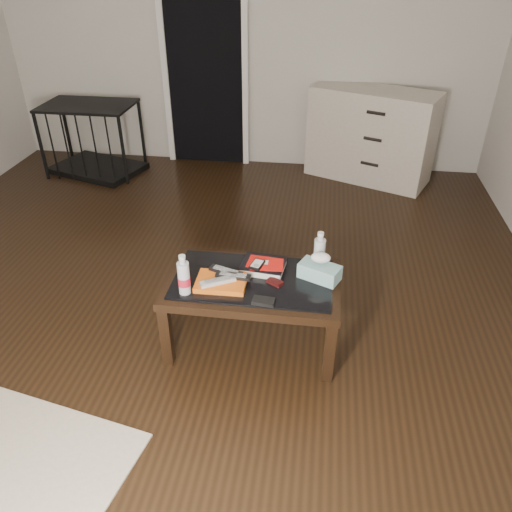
{
  "coord_description": "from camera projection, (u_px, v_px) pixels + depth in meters",
  "views": [
    {
      "loc": [
        0.86,
        -2.75,
        2.1
      ],
      "look_at": [
        0.52,
        -0.33,
        0.55
      ],
      "focal_mm": 35.0,
      "sensor_mm": 36.0,
      "label": 1
    }
  ],
  "objects": [
    {
      "name": "textbook",
      "position": [
        263.0,
        266.0,
        2.92
      ],
      "size": [
        0.27,
        0.23,
        0.05
      ],
      "primitive_type": "cube",
      "rotation": [
        0.0,
        0.0,
        -0.11
      ],
      "color": "black",
      "rests_on": "coffee_table"
    },
    {
      "name": "doorway",
      "position": [
        205.0,
        65.0,
        5.09
      ],
      "size": [
        0.9,
        0.08,
        2.07
      ],
      "color": "black",
      "rests_on": "ground"
    },
    {
      "name": "room_shell",
      "position": [
        168.0,
        47.0,
        2.66
      ],
      "size": [
        5.0,
        5.0,
        5.0
      ],
      "color": "beige",
      "rests_on": "ground"
    },
    {
      "name": "water_bottle_right",
      "position": [
        319.0,
        250.0,
        2.89
      ],
      "size": [
        0.08,
        0.08,
        0.24
      ],
      "primitive_type": "cylinder",
      "rotation": [
        0.0,
        0.0,
        -0.15
      ],
      "color": "silver",
      "rests_on": "coffee_table"
    },
    {
      "name": "remote_silver",
      "position": [
        218.0,
        281.0,
        2.76
      ],
      "size": [
        0.2,
        0.14,
        0.02
      ],
      "primitive_type": "cube",
      "rotation": [
        0.0,
        0.0,
        0.5
      ],
      "color": "#AFAFB4",
      "rests_on": "magazines"
    },
    {
      "name": "dresser",
      "position": [
        371.0,
        135.0,
        4.99
      ],
      "size": [
        1.3,
        0.94,
        0.9
      ],
      "rotation": [
        0.0,
        0.0,
        -0.41
      ],
      "color": "beige",
      "rests_on": "ground"
    },
    {
      "name": "tissue_box",
      "position": [
        320.0,
        272.0,
        2.83
      ],
      "size": [
        0.26,
        0.2,
        0.09
      ],
      "primitive_type": "cube",
      "rotation": [
        0.0,
        0.0,
        -0.42
      ],
      "color": "teal",
      "rests_on": "coffee_table"
    },
    {
      "name": "water_bottle_left",
      "position": [
        184.0,
        274.0,
        2.68
      ],
      "size": [
        0.08,
        0.08,
        0.24
      ],
      "primitive_type": "cylinder",
      "rotation": [
        0.0,
        0.0,
        0.21
      ],
      "color": "silver",
      "rests_on": "coffee_table"
    },
    {
      "name": "magazines",
      "position": [
        221.0,
        282.0,
        2.8
      ],
      "size": [
        0.28,
        0.22,
        0.03
      ],
      "primitive_type": "cube",
      "rotation": [
        0.0,
        0.0,
        0.02
      ],
      "color": "orange",
      "rests_on": "coffee_table"
    },
    {
      "name": "wallet",
      "position": [
        264.0,
        301.0,
        2.66
      ],
      "size": [
        0.13,
        0.08,
        0.02
      ],
      "primitive_type": "cube",
      "rotation": [
        0.0,
        0.0,
        -0.09
      ],
      "color": "black",
      "rests_on": "coffee_table"
    },
    {
      "name": "pet_crate",
      "position": [
        95.0,
        150.0,
        5.25
      ],
      "size": [
        1.04,
        0.84,
        0.71
      ],
      "rotation": [
        0.0,
        0.0,
        -0.31
      ],
      "color": "black",
      "rests_on": "ground"
    },
    {
      "name": "flip_phone",
      "position": [
        275.0,
        282.0,
        2.81
      ],
      "size": [
        0.1,
        0.09,
        0.02
      ],
      "primitive_type": "cube",
      "rotation": [
        0.0,
        0.0,
        -0.55
      ],
      "color": "black",
      "rests_on": "coffee_table"
    },
    {
      "name": "ipod",
      "position": [
        257.0,
        264.0,
        2.87
      ],
      "size": [
        0.09,
        0.12,
        0.02
      ],
      "primitive_type": "cube",
      "rotation": [
        0.0,
        0.0,
        -0.26
      ],
      "color": "black",
      "rests_on": "dvd_mailers"
    },
    {
      "name": "coffee_table",
      "position": [
        253.0,
        288.0,
        2.89
      ],
      "size": [
        1.0,
        0.6,
        0.46
      ],
      "color": "black",
      "rests_on": "ground"
    },
    {
      "name": "dvd_mailers",
      "position": [
        264.0,
        263.0,
        2.91
      ],
      "size": [
        0.2,
        0.15,
        0.01
      ],
      "primitive_type": "cube",
      "rotation": [
        0.0,
        0.0,
        -0.1
      ],
      "color": "red",
      "rests_on": "textbook"
    },
    {
      "name": "remote_black_front",
      "position": [
        233.0,
        276.0,
        2.81
      ],
      "size": [
        0.2,
        0.07,
        0.02
      ],
      "primitive_type": "cube",
      "rotation": [
        0.0,
        0.0,
        -0.09
      ],
      "color": "black",
      "rests_on": "magazines"
    },
    {
      "name": "ground",
      "position": [
        190.0,
        291.0,
        3.53
      ],
      "size": [
        5.0,
        5.0,
        0.0
      ],
      "primitive_type": "plane",
      "color": "black",
      "rests_on": "ground"
    },
    {
      "name": "remote_black_back",
      "position": [
        226.0,
        271.0,
        2.85
      ],
      "size": [
        0.21,
        0.11,
        0.02
      ],
      "primitive_type": "cube",
      "rotation": [
        0.0,
        0.0,
        -0.32
      ],
      "color": "black",
      "rests_on": "magazines"
    }
  ]
}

